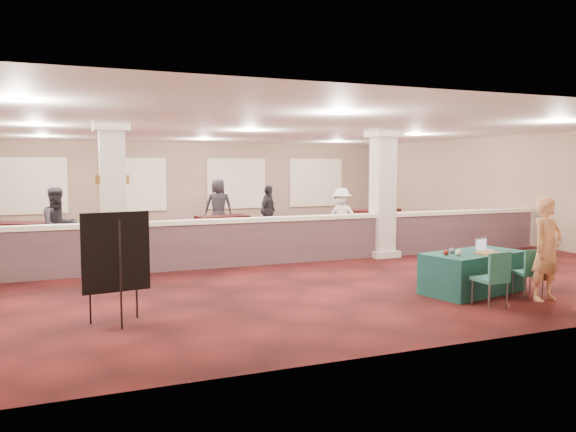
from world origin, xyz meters
name	(u,v)px	position (x,y,z in m)	size (l,w,h in m)	color
ground	(251,255)	(0.00, 0.00, 0.00)	(16.00, 16.00, 0.00)	#4D1313
wall_back	(187,184)	(0.00, 8.00, 1.60)	(16.00, 0.04, 3.20)	#836C5A
wall_front	(450,220)	(0.00, -8.00, 1.60)	(16.00, 0.04, 3.20)	#836C5A
wall_right	(497,188)	(8.00, 0.00, 1.60)	(0.04, 16.00, 3.20)	#836C5A
ceiling	(250,130)	(0.00, 0.00, 3.20)	(16.00, 16.00, 0.02)	white
partition_wall	(271,240)	(0.00, -1.50, 0.57)	(15.60, 0.28, 1.10)	#4C333C
column_left	(113,197)	(-3.50, -1.50, 1.64)	(0.72, 0.72, 3.20)	silver
column_right	(383,192)	(3.00, -1.50, 1.64)	(0.72, 0.72, 3.20)	silver
sconce_left	(98,180)	(-3.78, -1.50, 2.00)	(0.12, 0.12, 0.18)	brown
sconce_right	(126,179)	(-3.22, -1.50, 2.00)	(0.12, 0.12, 0.18)	brown
near_table	(473,272)	(2.37, -5.65, 0.36)	(1.90, 0.95, 0.73)	#0E342D
conf_chair_main	(531,269)	(3.03, -6.34, 0.50)	(0.49, 0.50, 0.85)	#205E51
conf_chair_side	(494,275)	(1.92, -6.68, 0.54)	(0.47, 0.47, 0.91)	#205E51
easel_board	(116,253)	(-3.79, -5.44, 1.03)	(0.95, 0.52, 1.63)	black
woman	(547,249)	(3.09, -6.62, 0.88)	(0.63, 0.42, 1.76)	#E89E65
far_table_front_center	(210,233)	(-0.54, 2.22, 0.33)	(1.64, 0.82, 0.67)	black
far_table_front_right	(397,233)	(4.61, 0.30, 0.33)	(1.61, 0.81, 0.65)	black
far_table_back_left	(26,236)	(-5.46, 3.20, 0.37)	(1.84, 0.92, 0.75)	black
far_table_back_center	(222,226)	(0.36, 4.09, 0.34)	(1.66, 0.83, 0.67)	black
far_table_back_right	(371,220)	(5.61, 3.52, 0.40)	(1.95, 0.97, 0.79)	black
attendee_a	(58,226)	(-4.59, 0.20, 0.90)	(0.86, 0.48, 1.80)	black
attendee_b	(341,217)	(3.00, 0.74, 0.83)	(1.06, 0.48, 1.65)	white
attendee_c	(268,211)	(1.65, 3.25, 0.83)	(0.98, 0.47, 1.67)	black
attendee_d	(218,206)	(0.38, 4.67, 0.94)	(0.93, 0.50, 1.88)	black
laptop_base	(486,251)	(2.67, -5.63, 0.74)	(0.33, 0.23, 0.02)	silver
laptop_screen	(481,243)	(2.65, -5.52, 0.86)	(0.33, 0.01, 0.22)	silver
screen_glow	(481,244)	(2.65, -5.53, 0.84)	(0.30, 0.00, 0.19)	silver
knitting	(487,253)	(2.47, -5.89, 0.74)	(0.40, 0.30, 0.03)	#C66B1F
yarn_cream	(459,253)	(1.86, -5.88, 0.78)	(0.11, 0.11, 0.11)	beige
yarn_red	(446,253)	(1.68, -5.77, 0.78)	(0.10, 0.10, 0.10)	maroon
yarn_grey	(452,251)	(1.90, -5.64, 0.78)	(0.10, 0.10, 0.10)	#4E4E53
scissors	(509,251)	(3.07, -5.78, 0.74)	(0.12, 0.03, 0.01)	#B21B13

